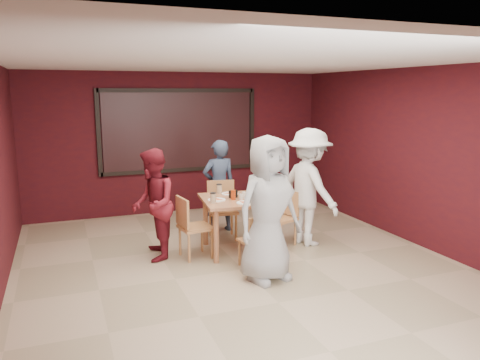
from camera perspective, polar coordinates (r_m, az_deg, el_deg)
name	(u,v)px	position (r m, az deg, el deg)	size (l,w,h in m)	color
floor	(243,269)	(6.58, 0.38, -10.82)	(7.00, 7.00, 0.00)	tan
window_blinds	(180,131)	(9.45, -7.35, 5.98)	(3.00, 0.02, 1.50)	black
dining_table	(237,205)	(7.09, -0.31, -3.09)	(1.16, 1.16, 0.98)	#AF6F47
chair_front	(257,238)	(6.48, 2.04, -7.12)	(0.42, 0.42, 0.77)	#C17D4B
chair_back	(222,206)	(7.83, -2.21, -3.18)	(0.53, 0.53, 0.95)	#C17D4B
chair_left	(190,224)	(6.89, -6.06, -5.32)	(0.50, 0.50, 0.92)	#C17D4B
chair_right	(284,214)	(7.51, 5.35, -4.19)	(0.54, 0.54, 0.87)	#C17D4B
diner_front	(268,209)	(5.98, 3.45, -3.54)	(0.92, 0.60, 1.89)	#A1A1A1
diner_back	(219,186)	(8.13, -2.58, -0.73)	(0.59, 0.39, 1.61)	#33405A
diner_left	(153,205)	(6.88, -10.55, -2.96)	(0.79, 0.62, 1.62)	maroon
diner_right	(309,187)	(7.47, 8.43, -0.87)	(1.20, 0.69, 1.86)	white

